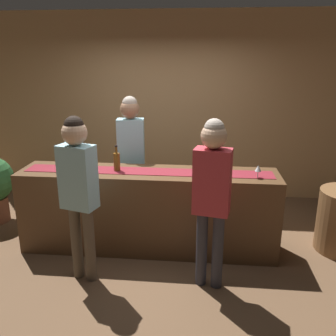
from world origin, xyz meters
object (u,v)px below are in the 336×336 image
Objects in this scene: wine_bottle_amber at (117,161)px; wine_glass_near_customer at (85,161)px; wine_bottle_green at (196,164)px; wine_glass_far_end at (258,169)px; bartender at (131,148)px; customer_browsing at (78,183)px; customer_sipping at (212,187)px; wine_glass_mid_counter at (64,163)px.

wine_glass_near_customer is at bearing 179.84° from wine_bottle_amber.
wine_bottle_amber and wine_bottle_green have the same top height.
wine_glass_far_end is 1.67m from bartender.
customer_browsing is at bearing 71.89° from bartender.
wine_bottle_amber is at bearing 79.02° from bartender.
wine_glass_near_customer is 0.08× the size of customer_browsing.
customer_sipping is at bearing -25.19° from wine_glass_near_customer.
customer_browsing reaches higher than wine_glass_near_customer.
customer_sipping is (1.07, -0.68, -0.02)m from wine_bottle_amber.
customer_sipping reaches higher than wine_glass_far_end.
wine_bottle_green is 1.28m from wine_glass_near_customer.
customer_sipping is (0.17, -0.68, -0.02)m from wine_bottle_green.
wine_glass_near_customer is 0.08× the size of bartender.
wine_glass_mid_counter is at bearing -171.91° from wine_bottle_amber.
customer_sipping is at bearing 16.32° from customer_browsing.
wine_glass_far_end is (1.95, -0.10, 0.00)m from wine_glass_near_customer.
bartender reaches higher than customer_browsing.
wine_glass_mid_counter is at bearing 179.65° from wine_glass_far_end.
wine_bottle_green reaches higher than wine_glass_near_customer.
customer_browsing is (-1.29, -0.00, 0.00)m from customer_sipping.
customer_sipping is at bearing -130.72° from wine_glass_far_end.
wine_bottle_green is 1.49m from wine_glass_mid_counter.
wine_glass_near_customer is 1.00× the size of wine_glass_mid_counter.
wine_bottle_amber is at bearing -0.16° from wine_glass_near_customer.
customer_sipping is (1.66, -0.60, -0.02)m from wine_glass_mid_counter.
customer_browsing is (-0.27, -1.27, -0.04)m from bartender.
bartender is 1.30m from customer_browsing.
customer_sipping reaches higher than wine_bottle_amber.
wine_glass_mid_counter is at bearing -176.79° from wine_bottle_green.
wine_bottle_amber is 0.72m from customer_browsing.
wine_glass_far_end is (1.57, -0.10, -0.01)m from wine_bottle_amber.
bartender reaches higher than wine_glass_near_customer.
wine_glass_far_end is (0.67, -0.10, -0.01)m from wine_bottle_green.
wine_bottle_amber is at bearing 88.51° from customer_browsing.
wine_glass_far_end is at bearing 34.33° from customer_browsing.
wine_glass_mid_counter is 0.08× the size of customer_sipping.
customer_browsing is (0.37, -0.60, -0.01)m from wine_glass_mid_counter.
wine_bottle_amber is 1.58m from wine_glass_far_end.
wine_glass_near_customer is 1.60m from customer_sipping.
customer_browsing is at bearing -168.59° from customer_sipping.
wine_bottle_green is 0.17× the size of bartender.
customer_sipping is at bearing -32.47° from wine_bottle_amber.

